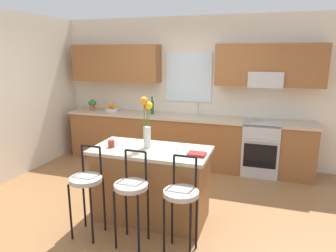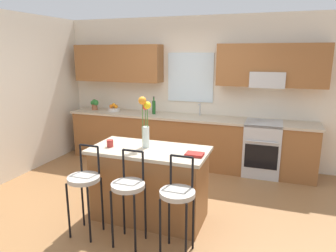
{
  "view_description": "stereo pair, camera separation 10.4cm",
  "coord_description": "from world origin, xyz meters",
  "px_view_note": "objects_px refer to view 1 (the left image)",
  "views": [
    {
      "loc": [
        1.45,
        -3.65,
        2.06
      ],
      "look_at": [
        0.07,
        0.55,
        1.0
      ],
      "focal_mm": 32.98,
      "sensor_mm": 36.0,
      "label": 1
    },
    {
      "loc": [
        1.54,
        -3.62,
        2.06
      ],
      "look_at": [
        0.07,
        0.55,
        1.0
      ],
      "focal_mm": 32.98,
      "sensor_mm": 36.0,
      "label": 2
    }
  ],
  "objects_px": {
    "oven_range": "(261,148)",
    "kitchen_island": "(151,184)",
    "bar_stool_near": "(86,183)",
    "potted_plant_small": "(92,104)",
    "bar_stool_far": "(181,197)",
    "cookbook": "(197,154)",
    "bar_stool_middle": "(131,190)",
    "flower_vase": "(147,121)",
    "bottle_olive_oil": "(152,107)",
    "mug_ceramic": "(111,144)",
    "fruit_bowl_oranges": "(112,109)"
  },
  "relations": [
    {
      "from": "bar_stool_near",
      "to": "flower_vase",
      "type": "bearing_deg",
      "value": 51.21
    },
    {
      "from": "oven_range",
      "to": "bottle_olive_oil",
      "type": "distance_m",
      "value": 2.09
    },
    {
      "from": "bar_stool_near",
      "to": "flower_vase",
      "type": "distance_m",
      "value": 1.0
    },
    {
      "from": "bar_stool_middle",
      "to": "potted_plant_small",
      "type": "distance_m",
      "value": 3.33
    },
    {
      "from": "flower_vase",
      "to": "mug_ceramic",
      "type": "relative_size",
      "value": 7.02
    },
    {
      "from": "bar_stool_far",
      "to": "bottle_olive_oil",
      "type": "height_order",
      "value": "bottle_olive_oil"
    },
    {
      "from": "fruit_bowl_oranges",
      "to": "flower_vase",
      "type": "bearing_deg",
      "value": -52.01
    },
    {
      "from": "cookbook",
      "to": "fruit_bowl_oranges",
      "type": "relative_size",
      "value": 0.83
    },
    {
      "from": "cookbook",
      "to": "bar_stool_middle",
      "type": "bearing_deg",
      "value": -139.58
    },
    {
      "from": "flower_vase",
      "to": "bar_stool_middle",
      "type": "bearing_deg",
      "value": -84.34
    },
    {
      "from": "bar_stool_near",
      "to": "flower_vase",
      "type": "relative_size",
      "value": 1.65
    },
    {
      "from": "oven_range",
      "to": "bar_stool_far",
      "type": "relative_size",
      "value": 0.88
    },
    {
      "from": "potted_plant_small",
      "to": "fruit_bowl_oranges",
      "type": "bearing_deg",
      "value": 0.76
    },
    {
      "from": "oven_range",
      "to": "fruit_bowl_oranges",
      "type": "height_order",
      "value": "fruit_bowl_oranges"
    },
    {
      "from": "bar_stool_middle",
      "to": "cookbook",
      "type": "relative_size",
      "value": 5.21
    },
    {
      "from": "bar_stool_far",
      "to": "potted_plant_small",
      "type": "xyz_separation_m",
      "value": [
        -2.6,
        2.6,
        0.41
      ]
    },
    {
      "from": "bar_stool_middle",
      "to": "bottle_olive_oil",
      "type": "bearing_deg",
      "value": 106.26
    },
    {
      "from": "fruit_bowl_oranges",
      "to": "bar_stool_middle",
      "type": "bearing_deg",
      "value": -58.14
    },
    {
      "from": "bottle_olive_oil",
      "to": "potted_plant_small",
      "type": "relative_size",
      "value": 1.54
    },
    {
      "from": "bar_stool_middle",
      "to": "potted_plant_small",
      "type": "xyz_separation_m",
      "value": [
        -2.05,
        2.6,
        0.41
      ]
    },
    {
      "from": "bar_stool_near",
      "to": "bar_stool_far",
      "type": "bearing_deg",
      "value": 0.0
    },
    {
      "from": "mug_ceramic",
      "to": "cookbook",
      "type": "relative_size",
      "value": 0.45
    },
    {
      "from": "flower_vase",
      "to": "fruit_bowl_oranges",
      "type": "relative_size",
      "value": 2.63
    },
    {
      "from": "oven_range",
      "to": "bar_stool_near",
      "type": "distance_m",
      "value": 3.14
    },
    {
      "from": "kitchen_island",
      "to": "potted_plant_small",
      "type": "bearing_deg",
      "value": 135.38
    },
    {
      "from": "oven_range",
      "to": "kitchen_island",
      "type": "relative_size",
      "value": 0.64
    },
    {
      "from": "kitchen_island",
      "to": "potted_plant_small",
      "type": "relative_size",
      "value": 6.66
    },
    {
      "from": "oven_range",
      "to": "flower_vase",
      "type": "height_order",
      "value": "flower_vase"
    },
    {
      "from": "bar_stool_near",
      "to": "fruit_bowl_oranges",
      "type": "relative_size",
      "value": 4.34
    },
    {
      "from": "oven_range",
      "to": "bar_stool_near",
      "type": "bearing_deg",
      "value": -124.91
    },
    {
      "from": "bar_stool_near",
      "to": "bar_stool_middle",
      "type": "xyz_separation_m",
      "value": [
        0.55,
        0.0,
        0.0
      ]
    },
    {
      "from": "mug_ceramic",
      "to": "potted_plant_small",
      "type": "relative_size",
      "value": 0.42
    },
    {
      "from": "potted_plant_small",
      "to": "flower_vase",
      "type": "bearing_deg",
      "value": -44.96
    },
    {
      "from": "bar_stool_middle",
      "to": "flower_vase",
      "type": "height_order",
      "value": "flower_vase"
    },
    {
      "from": "bar_stool_near",
      "to": "potted_plant_small",
      "type": "xyz_separation_m",
      "value": [
        -1.5,
        2.6,
        0.41
      ]
    },
    {
      "from": "bar_stool_far",
      "to": "mug_ceramic",
      "type": "relative_size",
      "value": 11.58
    },
    {
      "from": "kitchen_island",
      "to": "bar_stool_middle",
      "type": "distance_m",
      "value": 0.6
    },
    {
      "from": "flower_vase",
      "to": "cookbook",
      "type": "distance_m",
      "value": 0.73
    },
    {
      "from": "bar_stool_far",
      "to": "cookbook",
      "type": "relative_size",
      "value": 5.21
    },
    {
      "from": "potted_plant_small",
      "to": "bar_stool_middle",
      "type": "bearing_deg",
      "value": -51.7
    },
    {
      "from": "bar_stool_far",
      "to": "potted_plant_small",
      "type": "distance_m",
      "value": 3.7
    },
    {
      "from": "bar_stool_far",
      "to": "mug_ceramic",
      "type": "height_order",
      "value": "bar_stool_far"
    },
    {
      "from": "fruit_bowl_oranges",
      "to": "bottle_olive_oil",
      "type": "distance_m",
      "value": 0.86
    },
    {
      "from": "bar_stool_near",
      "to": "cookbook",
      "type": "distance_m",
      "value": 1.28
    },
    {
      "from": "bar_stool_near",
      "to": "potted_plant_small",
      "type": "relative_size",
      "value": 4.84
    },
    {
      "from": "kitchen_island",
      "to": "flower_vase",
      "type": "distance_m",
      "value": 0.79
    },
    {
      "from": "bar_stool_middle",
      "to": "mug_ceramic",
      "type": "xyz_separation_m",
      "value": [
        -0.48,
        0.48,
        0.33
      ]
    },
    {
      "from": "oven_range",
      "to": "bottle_olive_oil",
      "type": "height_order",
      "value": "bottle_olive_oil"
    },
    {
      "from": "bar_stool_near",
      "to": "bottle_olive_oil",
      "type": "xyz_separation_m",
      "value": [
        -0.21,
        2.6,
        0.42
      ]
    },
    {
      "from": "mug_ceramic",
      "to": "bar_stool_far",
      "type": "bearing_deg",
      "value": -24.93
    }
  ]
}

